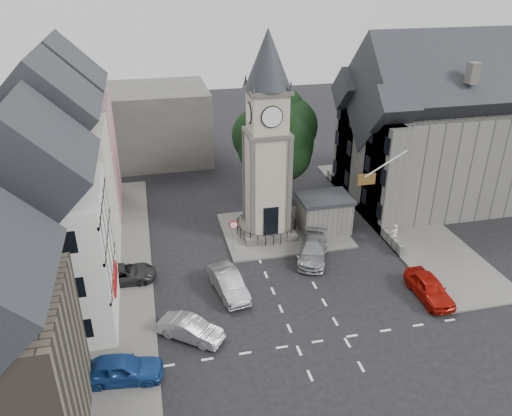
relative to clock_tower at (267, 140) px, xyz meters
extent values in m
plane|color=black|center=(0.00, -7.99, -8.12)|extent=(120.00, 120.00, 0.00)
cube|color=#595651|center=(-12.50, -1.99, -8.05)|extent=(6.00, 30.00, 0.14)
cube|color=#595651|center=(12.00, 0.01, -8.05)|extent=(6.00, 26.00, 0.14)
cube|color=#595651|center=(1.50, 0.01, -8.04)|extent=(10.00, 8.00, 0.16)
cube|color=silver|center=(0.00, -13.49, -8.12)|extent=(20.00, 8.00, 0.01)
cube|color=#4C4944|center=(0.00, 0.01, -7.77)|extent=(4.20, 4.20, 0.70)
torus|color=black|center=(0.00, 0.01, -7.04)|extent=(4.86, 4.86, 0.06)
cube|color=#A69686|center=(0.00, 0.01, -3.42)|extent=(3.00, 3.00, 8.00)
cube|color=black|center=(0.00, -1.44, -6.22)|extent=(1.20, 0.25, 2.40)
cube|color=#4C4944|center=(0.00, 0.01, 0.58)|extent=(3.30, 3.30, 0.25)
cube|color=#A69686|center=(0.00, 0.01, 2.18)|extent=(2.70, 2.70, 3.20)
cylinder|color=white|center=(0.00, -1.39, 2.18)|extent=(1.50, 0.12, 1.50)
cube|color=#4C4944|center=(0.00, 0.01, 3.78)|extent=(3.10, 3.10, 0.30)
cone|color=black|center=(0.00, 0.01, 6.03)|extent=(3.40, 3.40, 4.20)
cube|color=#625F5A|center=(4.80, -0.49, -6.72)|extent=(4.00, 3.00, 2.80)
cube|color=black|center=(4.80, -0.49, -5.17)|extent=(4.30, 3.30, 0.25)
cylinder|color=black|center=(2.00, 5.01, -5.92)|extent=(0.70, 0.70, 4.40)
cylinder|color=black|center=(-3.20, -2.49, -6.87)|extent=(0.10, 0.10, 2.50)
cone|color=#A50C0C|center=(-3.20, -2.59, -5.62)|extent=(0.70, 0.06, 0.70)
cone|color=white|center=(-3.20, -2.61, -5.62)|extent=(0.54, 0.04, 0.54)
cube|color=tan|center=(-15.50, 8.01, -3.12)|extent=(7.50, 7.00, 10.00)
cube|color=beige|center=(-15.50, 0.01, -3.12)|extent=(7.50, 7.00, 10.00)
cube|color=silver|center=(-15.50, -7.99, -3.62)|extent=(7.50, 7.00, 9.00)
cube|color=#4C4944|center=(-12.00, 20.01, -4.12)|extent=(20.00, 10.00, 8.00)
cube|color=#625F5A|center=(16.00, 3.01, -3.62)|extent=(14.00, 10.00, 9.00)
cube|color=#625F5A|center=(9.80, -0.49, -3.62)|extent=(1.60, 4.40, 9.00)
cube|color=#625F5A|center=(9.80, 6.51, -3.62)|extent=(1.60, 4.40, 9.00)
cube|color=#625F5A|center=(9.20, 2.01, -7.67)|extent=(0.40, 16.00, 0.90)
cylinder|color=white|center=(8.00, -3.99, -1.12)|extent=(3.17, 0.10, 1.89)
plane|color=#B21414|center=(6.60, -3.99, -2.22)|extent=(1.40, 0.00, 1.40)
imported|color=navy|center=(-11.50, -13.99, -7.35)|extent=(4.68, 2.34, 1.53)
imported|color=#A5A7AD|center=(-7.50, -11.48, -7.46)|extent=(4.05, 3.52, 1.32)
imported|color=#2A292C|center=(-11.50, -4.57, -7.48)|extent=(4.70, 2.29, 1.29)
imported|color=gray|center=(-4.51, -7.49, -7.36)|extent=(2.43, 4.86, 1.53)
imported|color=gray|center=(2.50, -4.64, -7.40)|extent=(3.79, 5.33, 1.43)
imported|color=#9F1108|center=(8.50, -10.99, -7.36)|extent=(1.79, 4.45, 1.52)
imported|color=beige|center=(9.31, -4.24, -7.17)|extent=(0.70, 0.47, 1.90)
camera|label=1|loc=(-8.91, -35.11, 12.25)|focal=35.00mm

